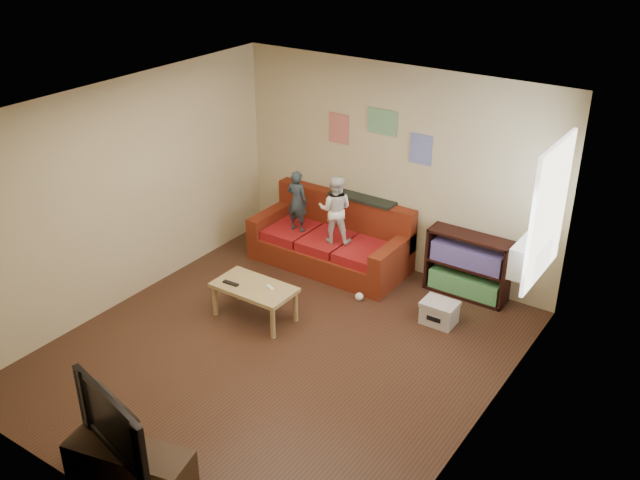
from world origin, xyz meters
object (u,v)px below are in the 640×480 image
Objects in this scene: child_a at (297,201)px; tv_stand at (130,467)px; coffee_table at (254,290)px; bookshelf at (467,269)px; sofa at (333,242)px; child_b at (335,209)px; television at (123,419)px; file_box at (439,312)px.

child_a reaches higher than tv_stand.
coffee_table is 0.93× the size of bookshelf.
child_b reaches higher than sofa.
sofa is 1.67m from coffee_table.
bookshelf is 4.67m from tv_stand.
child_a is at bearing 106.92° from coffee_table.
television is at bearing 75.76° from child_b.
television reaches higher than coffee_table.
sofa reaches higher than file_box.
television is (0.80, -4.32, 0.41)m from sofa.
child_a is at bearing 93.65° from tv_stand.
television is at bearing -102.83° from bookshelf.
file_box is at bearing -16.49° from sofa.
child_a is 0.93× the size of child_b.
television is at bearing 0.00° from tv_stand.
child_a is 2.08× the size of file_box.
sofa is 0.73m from child_a.
child_b reaches higher than bookshelf.
bookshelf is 0.96× the size of television.
sofa is 2.48× the size of child_a.
coffee_table reaches higher than tv_stand.
child_a is 2.38m from bookshelf.
tv_stand is at bearing -102.83° from bookshelf.
television reaches higher than bookshelf.
file_box is 0.38× the size of television.
television is at bearing 105.68° from child_a.
child_b is at bearing 85.79° from tv_stand.
bookshelf is 2.54× the size of file_box.
television reaches higher than sofa.
coffee_table is at bearing 105.78° from child_a.
coffee_table is 2.80m from television.
tv_stand is at bearing 0.00° from television.
coffee_table is at bearing -89.92° from sofa.
child_a reaches higher than file_box.
child_a reaches higher than coffee_table.
child_b is at bearing 167.54° from file_box.
tv_stand is (-1.05, -3.77, 0.06)m from file_box.
tv_stand is (0.80, -2.66, -0.17)m from coffee_table.
coffee_table is at bearing -148.82° from file_box.
television is (-1.04, -4.55, 0.35)m from bookshelf.
child_a reaches higher than bookshelf.
child_b reaches higher than coffee_table.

